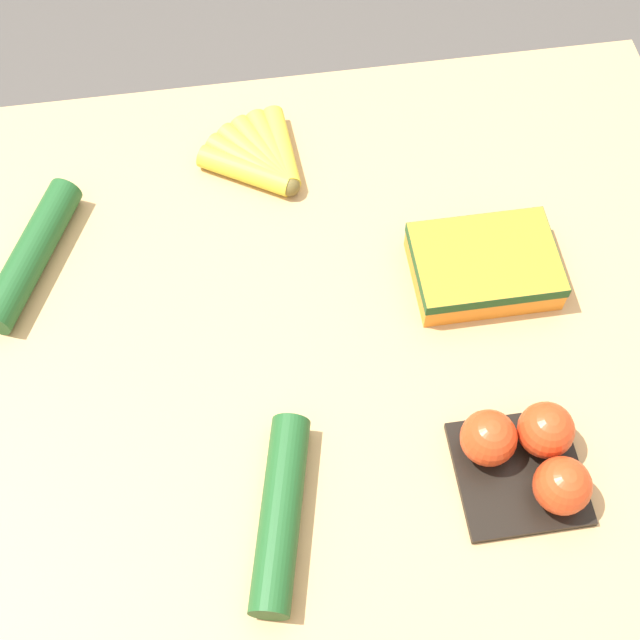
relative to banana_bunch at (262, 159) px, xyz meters
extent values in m
plane|color=#4C4742|center=(-0.04, 0.29, -0.77)|extent=(12.00, 12.00, 0.00)
cube|color=tan|center=(-0.04, 0.29, -0.03)|extent=(1.15, 0.92, 0.03)
cylinder|color=tan|center=(-0.56, -0.11, -0.41)|extent=(0.06, 0.06, 0.72)
cylinder|color=tan|center=(0.47, -0.11, -0.41)|extent=(0.06, 0.06, 0.72)
sphere|color=brown|center=(-0.03, 0.06, 0.00)|extent=(0.03, 0.03, 0.03)
cylinder|color=yellow|center=(-0.03, -0.01, 0.00)|extent=(0.04, 0.14, 0.03)
cylinder|color=yellow|center=(-0.02, -0.01, 0.00)|extent=(0.07, 0.14, 0.03)
cylinder|color=yellow|center=(0.00, -0.01, 0.00)|extent=(0.09, 0.14, 0.03)
cylinder|color=yellow|center=(0.01, 0.00, 0.00)|extent=(0.11, 0.13, 0.03)
cylinder|color=yellow|center=(0.02, 0.01, 0.00)|extent=(0.13, 0.12, 0.03)
cylinder|color=yellow|center=(0.03, 0.02, 0.00)|extent=(0.14, 0.10, 0.03)
cube|color=black|center=(-0.25, 0.52, -0.01)|extent=(0.15, 0.15, 0.01)
sphere|color=red|center=(-0.28, 0.48, 0.03)|extent=(0.07, 0.07, 0.07)
sphere|color=red|center=(-0.21, 0.48, 0.03)|extent=(0.07, 0.07, 0.07)
sphere|color=red|center=(-0.28, 0.55, 0.03)|extent=(0.07, 0.07, 0.07)
cube|color=orange|center=(-0.27, 0.23, 0.01)|extent=(0.19, 0.13, 0.05)
cube|color=#19471E|center=(-0.27, 0.23, 0.02)|extent=(0.19, 0.14, 0.02)
cylinder|color=#1E5123|center=(0.04, 0.53, 0.01)|extent=(0.10, 0.23, 0.05)
cylinder|color=#1E5123|center=(0.33, 0.13, 0.01)|extent=(0.14, 0.23, 0.05)
camera|label=1|loc=(0.04, 0.85, 1.00)|focal=50.00mm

